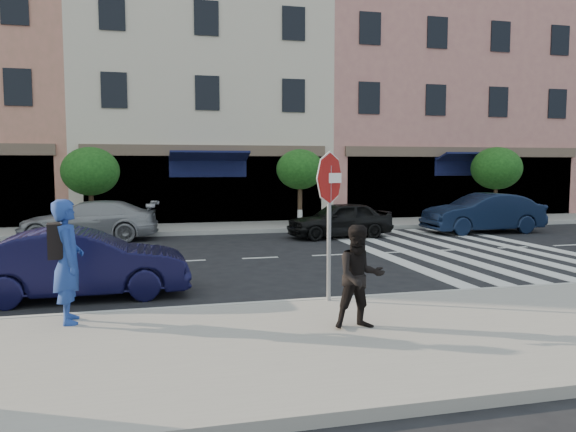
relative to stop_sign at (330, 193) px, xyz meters
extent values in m
plane|color=black|center=(-0.12, 1.67, -2.07)|extent=(120.00, 120.00, 0.00)
cube|color=gray|center=(-0.12, -2.08, -2.00)|extent=(60.00, 4.50, 0.15)
cube|color=gray|center=(-0.12, 12.67, -2.00)|extent=(60.00, 3.00, 0.15)
cube|color=beige|center=(-0.62, 18.67, 3.43)|extent=(11.00, 9.00, 11.00)
cube|color=tan|center=(11.38, 18.67, 4.43)|extent=(13.00, 9.00, 13.00)
cylinder|color=#473323|center=(-5.12, 12.47, -1.12)|extent=(0.18, 0.18, 1.60)
cylinder|color=silver|center=(-5.12, 12.47, -1.62)|extent=(0.20, 0.20, 0.60)
ellipsoid|color=#143F12|center=(-5.12, 12.47, 0.25)|extent=(2.10, 2.10, 1.79)
cylinder|color=#473323|center=(2.88, 12.47, -1.07)|extent=(0.18, 0.18, 1.71)
cylinder|color=silver|center=(2.88, 12.47, -1.62)|extent=(0.20, 0.20, 0.60)
ellipsoid|color=#143F12|center=(2.88, 12.47, 0.31)|extent=(1.90, 1.90, 1.62)
cylinder|color=#473323|center=(11.88, 12.47, -1.10)|extent=(0.18, 0.18, 1.65)
cylinder|color=silver|center=(11.88, 12.47, -1.62)|extent=(0.20, 0.20, 0.60)
ellipsoid|color=#143F12|center=(11.88, 12.47, 0.33)|extent=(2.20, 2.20, 1.87)
cylinder|color=gray|center=(0.00, 0.02, -0.72)|extent=(0.10, 0.10, 2.41)
cylinder|color=white|center=(0.00, 0.01, 0.27)|extent=(0.88, 0.36, 0.94)
cylinder|color=#9E1411|center=(0.00, -0.01, 0.27)|extent=(0.82, 0.35, 0.87)
cube|color=white|center=(0.00, -0.04, 0.27)|extent=(0.46, 0.20, 0.17)
imported|color=navy|center=(-4.30, -0.33, -0.97)|extent=(0.54, 0.75, 1.90)
imported|color=black|center=(-0.09, -1.72, -1.15)|extent=(0.77, 0.61, 1.54)
imported|color=black|center=(-4.38, 1.97, -1.40)|extent=(4.12, 1.54, 1.34)
imported|color=gray|center=(-5.06, 10.69, -1.40)|extent=(4.79, 2.36, 1.34)
imported|color=black|center=(3.45, 9.27, -1.43)|extent=(3.86, 1.86, 1.27)
imported|color=black|center=(9.16, 9.27, -1.33)|extent=(4.51, 1.57, 1.49)
camera|label=1|loc=(-3.11, -9.36, 0.50)|focal=35.00mm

